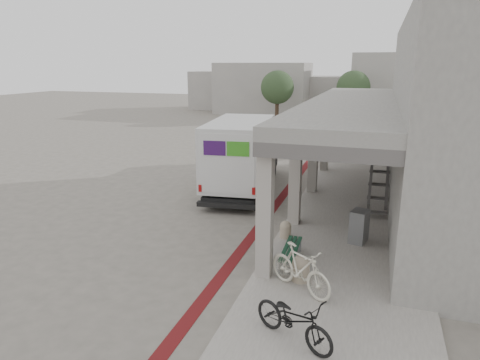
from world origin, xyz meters
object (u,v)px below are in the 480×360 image
(fedex_truck, at_px, (244,151))
(bench, at_px, (291,252))
(bicycle_cream, at_px, (300,269))
(utility_cabinet, at_px, (359,226))
(bicycle_black, at_px, (294,319))

(fedex_truck, height_order, bench, fedex_truck)
(fedex_truck, height_order, bicycle_cream, fedex_truck)
(bench, bearing_deg, bicycle_cream, -72.45)
(fedex_truck, relative_size, utility_cabinet, 7.48)
(bench, bearing_deg, utility_cabinet, 47.50)
(utility_cabinet, bearing_deg, fedex_truck, 151.69)
(bench, relative_size, bicycle_cream, 0.93)
(utility_cabinet, distance_m, bicycle_black, 5.51)
(fedex_truck, height_order, bicycle_black, fedex_truck)
(bicycle_black, bearing_deg, utility_cabinet, 18.23)
(fedex_truck, xyz_separation_m, utility_cabinet, (5.25, -4.94, -1.05))
(bicycle_cream, bearing_deg, bicycle_black, -139.41)
(bench, bearing_deg, fedex_truck, 115.12)
(bench, bearing_deg, bicycle_black, -79.68)
(utility_cabinet, height_order, bicycle_black, utility_cabinet)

